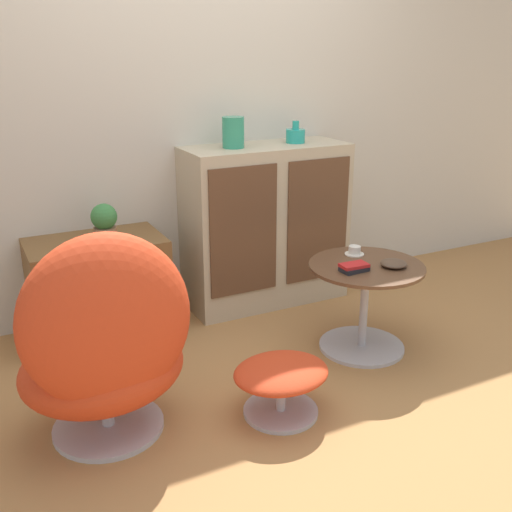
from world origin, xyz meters
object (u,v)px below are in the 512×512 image
at_px(egg_chair, 105,346).
at_px(teacup, 354,251).
at_px(coffee_table, 364,299).
at_px(vase_inner_left, 295,135).
at_px(sideboard, 266,225).
at_px(tv_console, 99,288).
at_px(vase_leftmost, 233,132).
at_px(potted_plant, 104,221).
at_px(ottoman, 281,378).
at_px(book_stack, 354,268).
at_px(bowl, 394,263).

bearing_deg(egg_chair, teacup, 12.76).
height_order(coffee_table, vase_inner_left, vase_inner_left).
relative_size(sideboard, egg_chair, 1.08).
height_order(tv_console, egg_chair, egg_chair).
bearing_deg(coffee_table, vase_leftmost, 113.77).
bearing_deg(potted_plant, teacup, -28.92).
bearing_deg(potted_plant, vase_leftmost, 1.26).
bearing_deg(teacup, egg_chair, -167.24).
xyz_separation_m(egg_chair, vase_leftmost, (1.06, 1.02, 0.67)).
distance_m(coffee_table, vase_inner_left, 1.15).
bearing_deg(teacup, potted_plant, 151.08).
distance_m(tv_console, coffee_table, 1.50).
height_order(ottoman, vase_leftmost, vase_leftmost).
bearing_deg(sideboard, vase_inner_left, 1.06).
height_order(coffee_table, vase_leftmost, vase_leftmost).
height_order(sideboard, tv_console, sideboard).
bearing_deg(ottoman, potted_plant, 111.77).
relative_size(sideboard, coffee_table, 1.67).
relative_size(teacup, book_stack, 0.73).
distance_m(vase_inner_left, teacup, 0.88).
bearing_deg(tv_console, vase_leftmost, 1.20).
xyz_separation_m(egg_chair, teacup, (1.47, 0.33, 0.08)).
relative_size(ottoman, teacup, 4.11).
relative_size(sideboard, tv_console, 1.38).
bearing_deg(bowl, teacup, 105.29).
bearing_deg(book_stack, potted_plant, 140.18).
xyz_separation_m(vase_leftmost, vase_inner_left, (0.43, -0.00, -0.04)).
height_order(book_stack, bowl, book_stack).
relative_size(coffee_table, vase_inner_left, 4.56).
relative_size(vase_leftmost, bowl, 1.30).
height_order(teacup, book_stack, teacup).
distance_m(tv_console, egg_chair, 1.04).
bearing_deg(egg_chair, tv_console, 79.15).
bearing_deg(sideboard, vase_leftmost, 178.99).
xyz_separation_m(sideboard, potted_plant, (-1.02, -0.01, 0.17)).
bearing_deg(egg_chair, vase_leftmost, 44.05).
bearing_deg(bowl, potted_plant, 144.28).
relative_size(egg_chair, vase_inner_left, 7.04).
distance_m(egg_chair, ottoman, 0.79).
height_order(vase_leftmost, teacup, vase_leftmost).
bearing_deg(sideboard, coffee_table, -79.47).
height_order(potted_plant, bowl, potted_plant).
xyz_separation_m(coffee_table, bowl, (0.11, -0.09, 0.22)).
bearing_deg(book_stack, egg_chair, -174.77).
bearing_deg(bowl, coffee_table, 140.80).
bearing_deg(teacup, sideboard, 105.99).
bearing_deg(ottoman, book_stack, 26.59).
bearing_deg(vase_inner_left, book_stack, -100.49).
bearing_deg(bowl, book_stack, 170.06).
distance_m(sideboard, egg_chair, 1.64).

